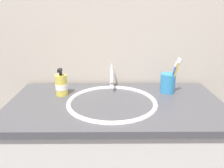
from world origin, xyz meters
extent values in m
cube|color=beige|center=(0.00, 0.33, 1.20)|extent=(2.30, 0.04, 2.40)
cube|color=#4C4C51|center=(0.00, 0.00, 0.81)|extent=(1.10, 0.58, 0.03)
ellipsoid|color=white|center=(-0.02, -0.01, 0.77)|extent=(0.40, 0.40, 0.12)
torus|color=white|center=(-0.02, -0.01, 0.83)|extent=(0.46, 0.46, 0.02)
cylinder|color=#595B60|center=(-0.02, -0.01, 0.71)|extent=(0.03, 0.03, 0.01)
cylinder|color=silver|center=(-0.02, 0.23, 0.89)|extent=(0.02, 0.02, 0.12)
cylinder|color=silver|center=(-0.02, 0.18, 0.91)|extent=(0.02, 0.12, 0.07)
cylinder|color=silver|center=(-0.02, 0.25, 0.96)|extent=(0.01, 0.05, 0.01)
cylinder|color=#338CCC|center=(0.30, 0.14, 0.88)|extent=(0.08, 0.08, 0.11)
cylinder|color=blue|center=(0.31, 0.12, 0.92)|extent=(0.03, 0.04, 0.17)
cube|color=white|center=(0.32, 0.10, 1.00)|extent=(0.02, 0.02, 0.03)
cylinder|color=white|center=(0.32, 0.12, 0.93)|extent=(0.04, 0.04, 0.19)
cube|color=white|center=(0.34, 0.11, 1.02)|extent=(0.02, 0.02, 0.03)
cylinder|color=yellow|center=(0.32, 0.11, 0.93)|extent=(0.05, 0.04, 0.19)
cube|color=white|center=(0.34, 0.10, 1.02)|extent=(0.02, 0.02, 0.03)
cylinder|color=#DBCC4C|center=(-0.29, 0.10, 0.88)|extent=(0.06, 0.06, 0.11)
cylinder|color=black|center=(-0.29, 0.10, 0.95)|extent=(0.02, 0.02, 0.02)
cube|color=black|center=(-0.29, 0.09, 0.97)|extent=(0.02, 0.04, 0.02)
cylinder|color=white|center=(-0.29, 0.10, 0.88)|extent=(0.07, 0.07, 0.03)
camera|label=1|loc=(-0.03, -1.06, 1.29)|focal=36.01mm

